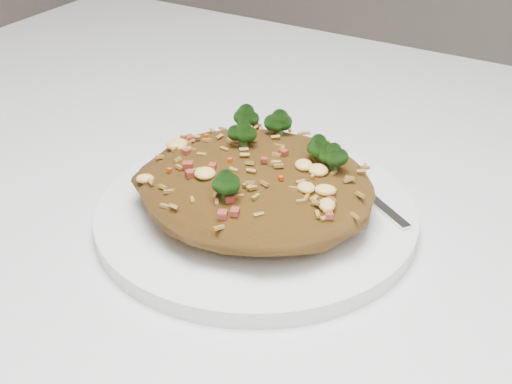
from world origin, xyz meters
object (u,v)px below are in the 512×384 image
at_px(plate, 256,215).
at_px(fork, 356,185).
at_px(dining_table, 318,278).
at_px(fried_rice, 257,176).

distance_m(plate, fork, 0.09).
relative_size(dining_table, fork, 8.34).
height_order(plate, fork, fork).
distance_m(plate, fried_rice, 0.04).
xyz_separation_m(dining_table, plate, (-0.03, -0.07, 0.10)).
height_order(dining_table, fork, fork).
relative_size(plate, fried_rice, 1.33).
height_order(plate, fried_rice, fried_rice).
bearing_deg(fried_rice, plate, -97.47).
height_order(dining_table, fried_rice, fried_rice).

